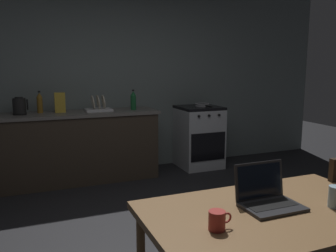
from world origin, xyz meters
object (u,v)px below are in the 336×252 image
electric_kettle (19,106)px  stove_oven (199,137)px  dish_rack (98,107)px  frying_pan (203,105)px  dining_table (272,222)px  laptop (268,198)px  bottle_b (40,103)px  bottle (133,100)px  coffee_mug (217,220)px  drinking_glass (335,197)px  cereal_box (60,103)px

electric_kettle → stove_oven: bearing=-0.1°
dish_rack → frying_pan: bearing=-1.1°
dining_table → electric_kettle: 3.43m
laptop → bottle_b: 3.37m
stove_oven → bottle: (-1.02, -0.05, 0.59)m
bottle → dish_rack: (-0.46, 0.05, -0.08)m
coffee_mug → drinking_glass: (0.73, -0.01, 0.01)m
dining_table → coffee_mug: (-0.39, -0.09, 0.12)m
electric_kettle → bottle: bottle is taller
cereal_box → dish_rack: (0.48, -0.02, -0.08)m
bottle_b → coffee_mug: bearing=-79.0°
drinking_glass → cereal_box: bearing=109.2°
drinking_glass → bottle_b: (-1.38, 3.34, 0.25)m
drinking_glass → bottle_b: 3.62m
stove_oven → laptop: 3.33m
dining_table → cereal_box: cereal_box is taller
cereal_box → coffee_mug: bearing=-82.9°
stove_oven → bottle: bearing=-177.3°
dining_table → bottle: bearing=87.3°
stove_oven → bottle_b: (-2.21, 0.08, 0.59)m
stove_oven → coffee_mug: size_ratio=7.63×
frying_pan → bottle_b: bearing=177.2°
dish_rack → bottle_b: 0.73m
laptop → bottle_b: bottle_b is taller
stove_oven → dish_rack: size_ratio=2.69×
electric_kettle → bottle: 1.42m
bottle_b → dish_rack: bearing=-6.3°
laptop → drinking_glass: (0.33, -0.15, 0.01)m
electric_kettle → frying_pan: bearing=-0.7°
electric_kettle → drinking_glass: (1.62, -3.26, -0.23)m
dish_rack → drinking_glass: bearing=-78.6°
electric_kettle → frying_pan: electric_kettle is taller
coffee_mug → laptop: bearing=19.8°
stove_oven → frying_pan: frying_pan is taller
stove_oven → cereal_box: size_ratio=3.58×
coffee_mug → dish_rack: 3.26m
laptop → coffee_mug: bearing=-151.1°
drinking_glass → bottle: bearing=93.4°
electric_kettle → frying_pan: 2.50m
dining_table → bottle: (0.15, 3.11, 0.38)m
electric_kettle → dining_table: bearing=-68.0°
frying_pan → dish_rack: bearing=178.9°
bottle → frying_pan: bottle is taller
laptop → dish_rack: 3.13m
dining_table → drinking_glass: 0.38m
dish_rack → bottle_b: bottle_b is taller
stove_oven → dish_rack: (-1.49, 0.00, 0.51)m
laptop → bottle: size_ratio=1.17×
dining_table → laptop: (0.01, 0.05, 0.11)m
bottle → dish_rack: bottle is taller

